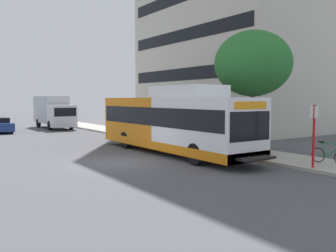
{
  "coord_description": "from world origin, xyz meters",
  "views": [
    {
      "loc": [
        -7.51,
        -15.36,
        3.0
      ],
      "look_at": [
        2.89,
        0.01,
        1.6
      ],
      "focal_mm": 38.96,
      "sensor_mm": 36.0,
      "label": 1
    }
  ],
  "objects": [
    {
      "name": "lattice_comm_tower",
      "position": [
        17.13,
        27.21,
        10.55
      ],
      "size": [
        1.1,
        1.1,
        31.49
      ],
      "color": "#B7B7BC",
      "rests_on": "ground"
    },
    {
      "name": "transit_bus",
      "position": [
        3.77,
        0.93,
        1.7
      ],
      "size": [
        2.58,
        12.25,
        3.65
      ],
      "color": "white",
      "rests_on": "ground"
    },
    {
      "name": "ground_plane",
      "position": [
        0.0,
        8.0,
        0.0
      ],
      "size": [
        120.0,
        120.0,
        0.0
      ],
      "primitive_type": "plane",
      "color": "#4C4C51"
    },
    {
      "name": "box_truck_background",
      "position": [
        3.55,
        21.68,
        1.74
      ],
      "size": [
        2.32,
        7.01,
        3.25
      ],
      "color": "silver",
      "rests_on": "ground"
    },
    {
      "name": "bus_stop_sign_pole",
      "position": [
        5.85,
        -6.35,
        1.65
      ],
      "size": [
        0.1,
        0.36,
        2.6
      ],
      "color": "red",
      "rests_on": "sidewalk_curb"
    },
    {
      "name": "street_tree_near_stop",
      "position": [
        7.95,
        -0.99,
        4.95
      ],
      "size": [
        4.31,
        4.31,
        6.65
      ],
      "color": "#4C3823",
      "rests_on": "sidewalk_curb"
    },
    {
      "name": "bicycle_parked",
      "position": [
        7.15,
        -6.28,
        0.56
      ],
      "size": [
        0.52,
        1.76,
        1.02
      ],
      "color": "black",
      "rests_on": "sidewalk_curb"
    },
    {
      "name": "sidewalk_curb",
      "position": [
        7.0,
        6.0,
        0.07
      ],
      "size": [
        3.0,
        56.0,
        0.14
      ],
      "primitive_type": "cube",
      "color": "#A8A399",
      "rests_on": "ground"
    }
  ]
}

